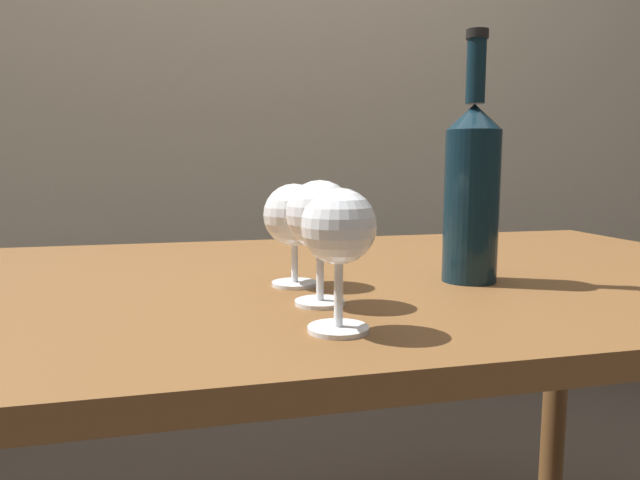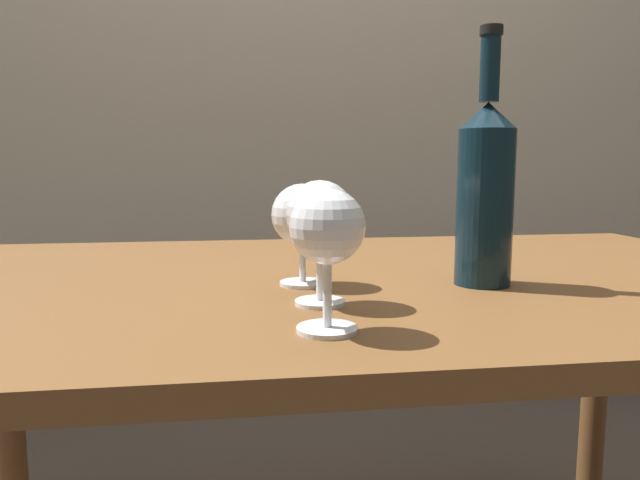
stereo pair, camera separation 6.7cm
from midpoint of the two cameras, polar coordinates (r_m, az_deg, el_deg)
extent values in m
cube|color=#B2A893|center=(2.01, -8.08, 20.08)|extent=(5.00, 0.08, 2.60)
cube|color=brown|center=(0.87, -0.02, -4.32)|extent=(1.40, 0.81, 0.03)
cylinder|color=brown|center=(1.53, 21.15, -13.13)|extent=(0.06, 0.06, 0.67)
cylinder|color=white|center=(0.57, -1.53, -8.82)|extent=(0.06, 0.06, 0.00)
cylinder|color=white|center=(0.56, -1.54, -4.89)|extent=(0.01, 0.01, 0.08)
sphere|color=white|center=(0.55, -1.57, 1.37)|extent=(0.07, 0.07, 0.07)
ellipsoid|color=#470A16|center=(0.55, -1.56, 1.13)|extent=(0.07, 0.07, 0.03)
cylinder|color=white|center=(0.68, -2.82, -6.20)|extent=(0.06, 0.06, 0.00)
cylinder|color=white|center=(0.67, -2.84, -2.87)|extent=(0.01, 0.01, 0.08)
sphere|color=white|center=(0.66, -2.88, 2.53)|extent=(0.08, 0.08, 0.08)
ellipsoid|color=gold|center=(0.66, -2.88, 2.66)|extent=(0.07, 0.07, 0.04)
cylinder|color=white|center=(0.78, -4.96, -4.34)|extent=(0.06, 0.06, 0.00)
cylinder|color=white|center=(0.78, -4.99, -1.86)|extent=(0.01, 0.01, 0.06)
sphere|color=white|center=(0.77, -5.04, 2.48)|extent=(0.08, 0.08, 0.08)
ellipsoid|color=pink|center=(0.77, -5.04, 2.26)|extent=(0.07, 0.07, 0.03)
cylinder|color=#0F232D|center=(0.81, 12.50, 3.21)|extent=(0.08, 0.08, 0.21)
cone|color=#0F232D|center=(0.81, 12.75, 11.81)|extent=(0.08, 0.08, 0.03)
cylinder|color=#0F232D|center=(0.82, 12.88, 15.96)|extent=(0.03, 0.03, 0.08)
cylinder|color=black|center=(0.83, 12.99, 19.25)|extent=(0.03, 0.03, 0.01)
camera|label=1|loc=(0.03, -92.86, -0.39)|focal=32.34mm
camera|label=2|loc=(0.03, 87.14, 0.39)|focal=32.34mm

